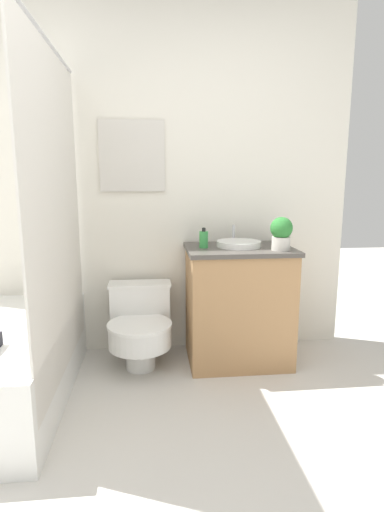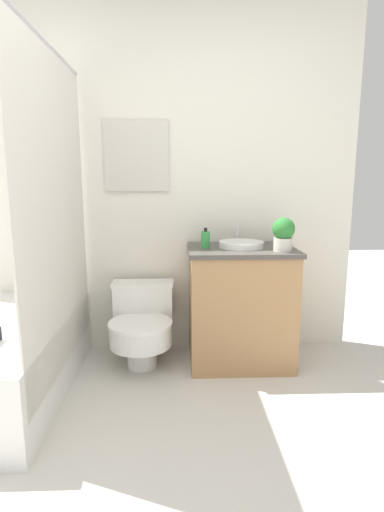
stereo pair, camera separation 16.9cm
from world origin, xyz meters
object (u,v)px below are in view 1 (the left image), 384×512
object	(u,v)px
toilet	(140,324)
soap_bottle	(204,239)
sink	(239,244)
potted_plant	(281,233)

from	to	relation	value
toilet	soap_bottle	xyz separation A→B (m)	(0.44, 0.00, 0.58)
toilet	soap_bottle	size ratio (longest dim) A/B	4.15
soap_bottle	sink	bearing A→B (deg)	4.89
toilet	potted_plant	size ratio (longest dim) A/B	2.60
potted_plant	sink	bearing A→B (deg)	145.12
sink	soap_bottle	bearing A→B (deg)	-175.11
sink	soap_bottle	world-z (taller)	soap_bottle
soap_bottle	potted_plant	world-z (taller)	potted_plant
toilet	sink	bearing A→B (deg)	1.92
sink	potted_plant	distance (m)	0.31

